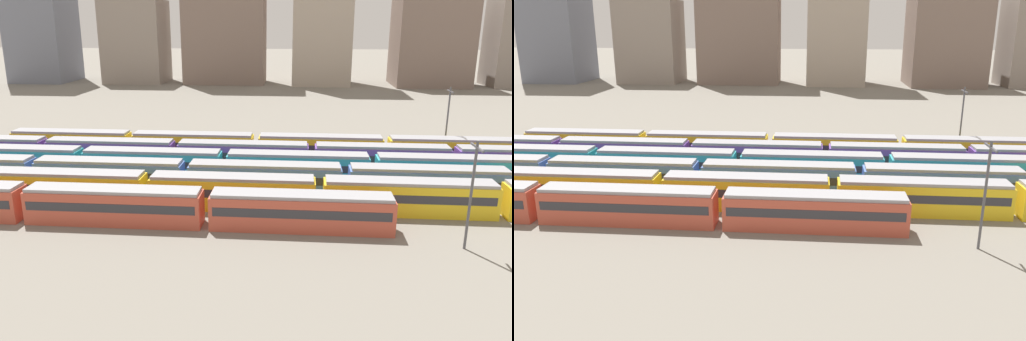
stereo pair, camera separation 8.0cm
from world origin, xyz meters
TOP-DOWN VIEW (x-y plane):
  - ground_plane at (0.00, 13.00)m, footprint 600.00×600.00m
  - train_track_0 at (15.15, 0.00)m, footprint 55.80×3.06m
  - train_track_1 at (35.99, 5.20)m, footprint 112.50×3.06m
  - train_track_2 at (20.24, 10.40)m, footprint 74.70×3.06m
  - train_track_3 at (24.09, 15.60)m, footprint 74.70×3.06m
  - train_track_4 at (35.40, 20.80)m, footprint 112.50×3.06m
  - train_track_5 at (36.75, 26.00)m, footprint 93.60×3.06m
  - catenary_pole_0 at (48.90, -3.23)m, footprint 0.24×3.20m
  - catenary_pole_1 at (55.36, 29.02)m, footprint 0.24×3.20m
  - distant_building_1 at (-19.78, 118.08)m, footprint 18.77×16.52m
  - distant_building_2 at (9.32, 118.08)m, footprint 25.34×14.63m
  - distant_building_3 at (39.77, 118.08)m, footprint 17.78×18.32m
  - distant_building_4 at (73.25, 118.08)m, footprint 22.18×20.07m

SIDE VIEW (x-z plane):
  - ground_plane at x=0.00m, z-range 0.00..0.00m
  - train_track_0 at x=15.15m, z-range 0.03..3.78m
  - train_track_1 at x=35.99m, z-range 0.03..3.78m
  - train_track_2 at x=20.24m, z-range 0.03..3.78m
  - train_track_3 at x=24.09m, z-range 0.03..3.78m
  - train_track_4 at x=35.40m, z-range 0.03..3.78m
  - train_track_5 at x=36.75m, z-range 0.03..3.78m
  - catenary_pole_0 at x=48.90m, z-range 0.55..10.64m
  - catenary_pole_1 at x=55.36m, z-range 0.56..11.12m
  - distant_building_1 at x=-19.78m, z-range 0.00..25.77m
  - distant_building_4 at x=73.25m, z-range 0.00..26.43m
  - distant_building_2 at x=9.32m, z-range 0.00..46.07m
  - distant_building_3 at x=39.77m, z-range 0.00..50.04m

